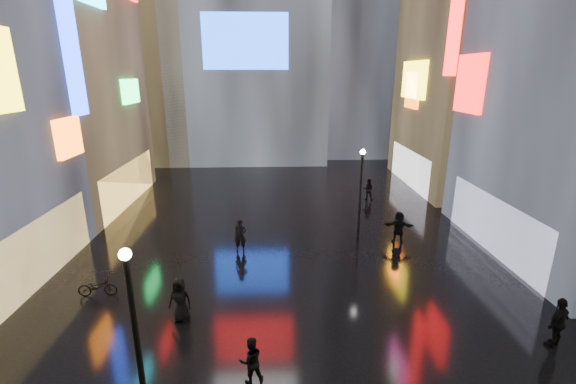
{
  "coord_description": "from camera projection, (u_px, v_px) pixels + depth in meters",
  "views": [
    {
      "loc": [
        -0.52,
        -1.43,
        9.15
      ],
      "look_at": [
        0.0,
        12.0,
        5.0
      ],
      "focal_mm": 24.0,
      "sensor_mm": 36.0,
      "label": 1
    }
  ],
  "objects": [
    {
      "name": "ground",
      "position": [
        283.0,
        232.0,
        23.18
      ],
      "size": [
        140.0,
        140.0,
        0.0
      ],
      "primitive_type": "plane",
      "color": "black",
      "rests_on": "ground"
    },
    {
      "name": "pedestrian_7",
      "position": [
        368.0,
        189.0,
        28.97
      ],
      "size": [
        0.9,
        0.77,
        1.61
      ],
      "primitive_type": "imported",
      "rotation": [
        0.0,
        0.0,
        2.91
      ],
      "color": "black",
      "rests_on": "ground"
    },
    {
      "name": "tower_flank_right",
      "position": [
        356.0,
        1.0,
        43.33
      ],
      "size": [
        12.0,
        12.0,
        34.0
      ],
      "primitive_type": "cube",
      "color": "black",
      "rests_on": "ground"
    },
    {
      "name": "pedestrian_6",
      "position": [
        240.0,
        236.0,
        20.39
      ],
      "size": [
        0.71,
        0.51,
        1.81
      ],
      "primitive_type": "imported",
      "rotation": [
        0.0,
        0.0,
        0.12
      ],
      "color": "black",
      "rests_on": "ground"
    },
    {
      "name": "umbrella_2",
      "position": [
        177.0,
        267.0,
        14.28
      ],
      "size": [
        1.07,
        1.06,
        0.93
      ],
      "primitive_type": "imported",
      "rotation": [
        0.0,
        0.0,
        4.67
      ],
      "color": "black",
      "rests_on": "pedestrian_4"
    },
    {
      "name": "tower_flank_left",
      "position": [
        142.0,
        35.0,
        39.83
      ],
      "size": [
        10.0,
        10.0,
        26.0
      ],
      "primitive_type": "cube",
      "color": "black",
      "rests_on": "ground"
    },
    {
      "name": "pedestrian_5",
      "position": [
        399.0,
        227.0,
        21.53
      ],
      "size": [
        1.77,
        0.88,
        1.83
      ],
      "primitive_type": "imported",
      "rotation": [
        0.0,
        0.0,
        2.93
      ],
      "color": "black",
      "rests_on": "ground"
    },
    {
      "name": "pedestrian_4",
      "position": [
        180.0,
        299.0,
        14.69
      ],
      "size": [
        0.96,
        0.71,
        1.79
      ],
      "primitive_type": "imported",
      "rotation": [
        0.0,
        0.0,
        -0.17
      ],
      "color": "black",
      "rests_on": "ground"
    },
    {
      "name": "building_left_far",
      "position": [
        35.0,
        44.0,
        25.08
      ],
      "size": [
        10.28,
        12.0,
        22.0
      ],
      "color": "black",
      "rests_on": "ground"
    },
    {
      "name": "pedestrian_3",
      "position": [
        558.0,
        323.0,
        13.23
      ],
      "size": [
        1.2,
        0.91,
        1.89
      ],
      "primitive_type": "imported",
      "rotation": [
        0.0,
        0.0,
        3.6
      ],
      "color": "black",
      "rests_on": "ground"
    },
    {
      "name": "pedestrian_1",
      "position": [
        251.0,
        360.0,
        11.74
      ],
      "size": [
        0.88,
        0.76,
        1.54
      ],
      "primitive_type": "imported",
      "rotation": [
        0.0,
        0.0,
        3.41
      ],
      "color": "black",
      "rests_on": "ground"
    },
    {
      "name": "bicycle",
      "position": [
        97.0,
        287.0,
        16.43
      ],
      "size": [
        1.65,
        0.65,
        0.85
      ],
      "primitive_type": "imported",
      "rotation": [
        0.0,
        0.0,
        1.62
      ],
      "color": "black",
      "rests_on": "ground"
    },
    {
      "name": "lamp_far",
      "position": [
        361.0,
        189.0,
        21.62
      ],
      "size": [
        0.3,
        0.3,
        5.2
      ],
      "color": "black",
      "rests_on": "ground"
    },
    {
      "name": "lamp_near",
      "position": [
        135.0,
        330.0,
        9.73
      ],
      "size": [
        0.3,
        0.3,
        5.2
      ],
      "color": "black",
      "rests_on": "ground"
    },
    {
      "name": "building_right_far",
      "position": [
        489.0,
        7.0,
        29.2
      ],
      "size": [
        10.28,
        12.0,
        28.0
      ],
      "color": "black",
      "rests_on": "ground"
    }
  ]
}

